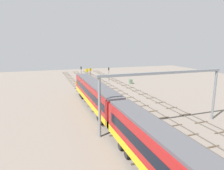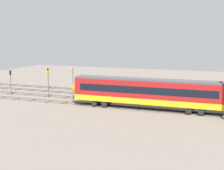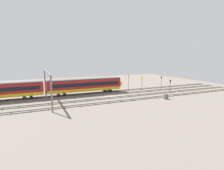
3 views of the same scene
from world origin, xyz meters
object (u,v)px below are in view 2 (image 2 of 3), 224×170
at_px(signal_light_trackside_departure, 11,79).
at_px(relay_cabinet, 84,85).
at_px(speed_sign_mid_trackside, 48,79).
at_px(signal_light_trackside_approach, 48,76).
at_px(speed_sign_near_foreground, 73,80).

distance_m(signal_light_trackside_departure, relay_cabinet, 16.60).
distance_m(speed_sign_mid_trackside, signal_light_trackside_departure, 8.53).
relative_size(signal_light_trackside_approach, relay_cabinet, 3.29).
height_order(speed_sign_mid_trackside, signal_light_trackside_approach, speed_sign_mid_trackside).
bearing_deg(relay_cabinet, signal_light_trackside_departure, 55.80).
height_order(speed_sign_near_foreground, signal_light_trackside_departure, speed_sign_near_foreground).
xyz_separation_m(speed_sign_mid_trackside, relay_cabinet, (-0.70, -13.50, -2.81)).
xyz_separation_m(signal_light_trackside_approach, relay_cabinet, (-6.00, -5.14, -2.33)).
bearing_deg(signal_light_trackside_departure, speed_sign_near_foreground, 179.41).
relative_size(speed_sign_near_foreground, signal_light_trackside_departure, 1.21).
distance_m(signal_light_trackside_approach, relay_cabinet, 8.24).
bearing_deg(signal_light_trackside_approach, speed_sign_mid_trackside, 122.39).
xyz_separation_m(signal_light_trackside_approach, signal_light_trackside_departure, (3.22, 8.43, 0.16)).
height_order(speed_sign_mid_trackside, relay_cabinet, speed_sign_mid_trackside).
bearing_deg(speed_sign_near_foreground, relay_cabinet, -71.54).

